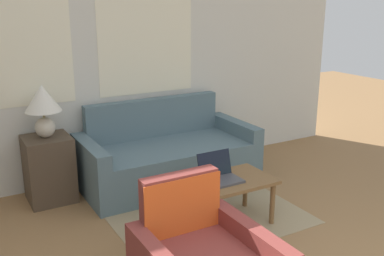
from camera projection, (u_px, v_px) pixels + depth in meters
wall_back at (92, 59)px, 4.62m from camera, size 6.46×0.06×2.60m
rug at (190, 202)px, 4.37m from camera, size 1.67×1.92×0.01m
couch at (166, 158)px, 4.82m from camera, size 1.83×0.87×0.85m
side_table at (49, 169)px, 4.35m from camera, size 0.43×0.43×0.64m
table_lamp at (43, 104)px, 4.17m from camera, size 0.34×0.34×0.51m
coffee_table at (220, 187)px, 3.83m from camera, size 0.93×0.50×0.41m
laptop at (220, 174)px, 3.83m from camera, size 0.32×0.28×0.23m
cup_navy at (177, 180)px, 3.77m from camera, size 0.09×0.09×0.07m
cup_yellow at (186, 188)px, 3.55m from camera, size 0.08×0.08×0.11m
cup_white at (200, 190)px, 3.52m from camera, size 0.09×0.09×0.10m
snack_bowl at (192, 184)px, 3.70m from camera, size 0.16×0.16×0.06m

